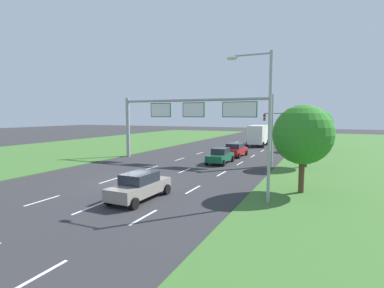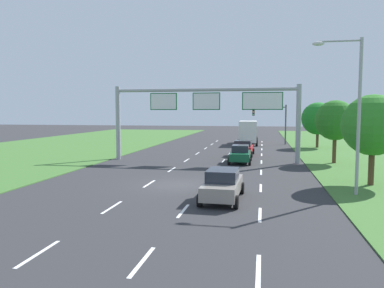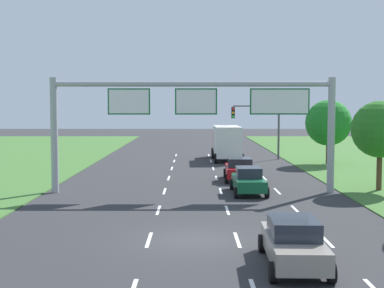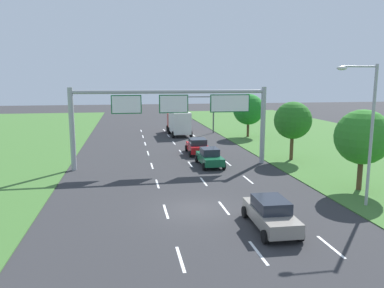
{
  "view_description": "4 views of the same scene",
  "coord_description": "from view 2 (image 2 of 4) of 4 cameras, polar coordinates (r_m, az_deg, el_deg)",
  "views": [
    {
      "loc": [
        13.24,
        -18.05,
        5.0
      ],
      "look_at": [
        0.17,
        11.15,
        1.89
      ],
      "focal_mm": 28.0,
      "sensor_mm": 36.0,
      "label": 1
    },
    {
      "loc": [
        5.3,
        -22.61,
        4.56
      ],
      "look_at": [
        -0.4,
        7.55,
        1.94
      ],
      "focal_mm": 35.0,
      "sensor_mm": 36.0,
      "label": 2
    },
    {
      "loc": [
        -0.04,
        -20.82,
        5.32
      ],
      "look_at": [
        -0.01,
        12.77,
        2.88
      ],
      "focal_mm": 50.0,
      "sensor_mm": 36.0,
      "label": 3
    },
    {
      "loc": [
        -3.84,
        -20.85,
        7.57
      ],
      "look_at": [
        1.05,
        7.13,
        2.72
      ],
      "focal_mm": 35.0,
      "sensor_mm": 36.0,
      "label": 4
    }
  ],
  "objects": [
    {
      "name": "car_mid_lane",
      "position": [
        34.06,
        7.38,
        -1.52
      ],
      "size": [
        2.01,
        4.35,
        1.59
      ],
      "rotation": [
        0.0,
        0.0,
        0.01
      ],
      "color": "#145633",
      "rests_on": "ground_plane"
    },
    {
      "name": "street_lamp",
      "position": [
        21.99,
        23.19,
        5.84
      ],
      "size": [
        2.61,
        0.32,
        8.5
      ],
      "color": "#9EA0A5",
      "rests_on": "ground_plane"
    },
    {
      "name": "lane_dashes_inner_left",
      "position": [
        32.7,
        -1.86,
        -3.13
      ],
      "size": [
        0.14,
        56.4,
        0.01
      ],
      "color": "white",
      "rests_on": "ground_plane"
    },
    {
      "name": "sign_gantry",
      "position": [
        34.47,
        2.39,
        5.52
      ],
      "size": [
        17.24,
        0.44,
        7.0
      ],
      "color": "#9EA0A5",
      "rests_on": "ground_plane"
    },
    {
      "name": "box_truck",
      "position": [
        53.7,
        8.56,
        1.86
      ],
      "size": [
        2.78,
        7.79,
        3.32
      ],
      "rotation": [
        0.0,
        0.0,
        0.02
      ],
      "color": "#B21E19",
      "rests_on": "ground_plane"
    },
    {
      "name": "roadside_tree_far",
      "position": [
        50.13,
        18.63,
        3.7
      ],
      "size": [
        4.11,
        4.11,
        5.81
      ],
      "color": "#513823",
      "rests_on": "ground_plane"
    },
    {
      "name": "car_near_red",
      "position": [
        19.61,
        4.69,
        -6.15
      ],
      "size": [
        2.08,
        4.53,
        1.6
      ],
      "rotation": [
        0.0,
        0.0,
        -0.03
      ],
      "color": "gray",
      "rests_on": "ground_plane"
    },
    {
      "name": "roadside_tree_near",
      "position": [
        25.43,
        25.86,
        2.59
      ],
      "size": [
        3.75,
        3.75,
        5.65
      ],
      "color": "#513823",
      "rests_on": "ground_plane"
    },
    {
      "name": "traffic_light_mast",
      "position": [
        54.33,
        12.05,
        4.04
      ],
      "size": [
        4.76,
        0.49,
        5.6
      ],
      "color": "#47494F",
      "rests_on": "ground_plane"
    },
    {
      "name": "ground_plane",
      "position": [
        23.66,
        -2.47,
        -6.23
      ],
      "size": [
        200.0,
        200.0,
        0.0
      ],
      "primitive_type": "plane",
      "color": "#2D2D30"
    },
    {
      "name": "lane_dashes_inner_right",
      "position": [
        32.13,
        4.25,
        -3.28
      ],
      "size": [
        0.14,
        56.4,
        0.01
      ],
      "color": "white",
      "rests_on": "ground_plane"
    },
    {
      "name": "lane_dashes_slip",
      "position": [
        31.93,
        10.51,
        -3.4
      ],
      "size": [
        0.14,
        56.4,
        0.01
      ],
      "color": "white",
      "rests_on": "ground_plane"
    },
    {
      "name": "roadside_tree_mid",
      "position": [
        35.29,
        20.99,
        3.38
      ],
      "size": [
        3.53,
        3.53,
        5.61
      ],
      "color": "#513823",
      "rests_on": "ground_plane"
    },
    {
      "name": "car_lead_silver",
      "position": [
        39.66,
        7.8,
        -0.59
      ],
      "size": [
        2.29,
        4.35,
        1.6
      ],
      "rotation": [
        0.0,
        0.0,
        -0.03
      ],
      "color": "red",
      "rests_on": "ground_plane"
    }
  ]
}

